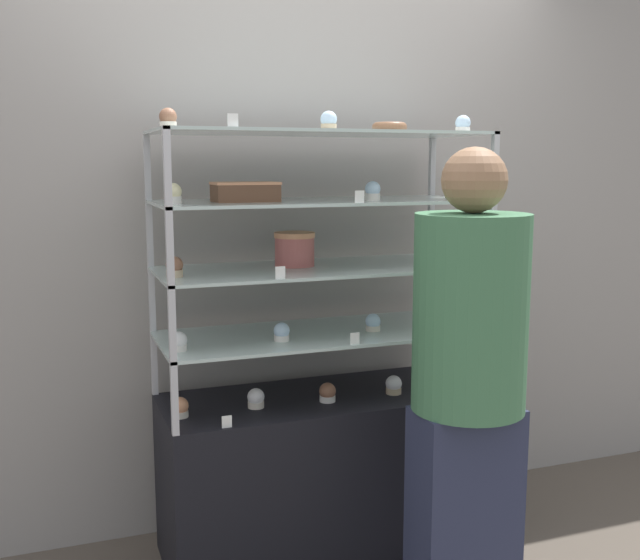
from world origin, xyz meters
name	(u,v)px	position (x,y,z in m)	size (l,w,h in m)	color
ground_plane	(320,548)	(0.00, 0.00, 0.00)	(20.00, 20.00, 0.00)	brown
back_wall	(288,231)	(0.00, 0.40, 1.30)	(8.00, 0.05, 2.60)	gray
display_base	(320,473)	(0.00, 0.00, 0.33)	(1.28, 0.52, 0.67)	black
display_riser_lower	(320,335)	(0.00, 0.00, 0.92)	(1.28, 0.52, 0.26)	#B7B7BC
display_riser_middle	(320,271)	(0.00, 0.00, 1.18)	(1.28, 0.52, 0.26)	#B7B7BC
display_riser_upper	(320,204)	(0.00, 0.00, 1.44)	(1.28, 0.52, 0.26)	#B7B7BC
display_riser_top	(320,135)	(0.00, 0.00, 1.71)	(1.28, 0.52, 0.26)	#B7B7BC
layer_cake_centerpiece	(295,249)	(-0.08, 0.06, 1.26)	(0.16, 0.16, 0.13)	#C66660
sheet_cake_frosted	(245,192)	(-0.30, -0.02, 1.49)	(0.24, 0.14, 0.07)	brown
cupcake_0	(180,408)	(-0.58, -0.07, 0.70)	(0.07, 0.07, 0.08)	beige
cupcake_1	(256,399)	(-0.29, -0.06, 0.70)	(0.07, 0.07, 0.08)	beige
cupcake_2	(328,393)	(0.00, -0.09, 0.70)	(0.07, 0.07, 0.08)	white
cupcake_3	(394,385)	(0.29, -0.08, 0.70)	(0.07, 0.07, 0.08)	#CCB28C
cupcake_4	(452,378)	(0.57, -0.08, 0.70)	(0.07, 0.07, 0.08)	beige
price_tag_0	(227,422)	(-0.44, -0.24, 0.69)	(0.04, 0.00, 0.04)	white
cupcake_5	(179,342)	(-0.58, -0.11, 0.96)	(0.06, 0.06, 0.07)	white
cupcake_6	(282,332)	(-0.19, -0.09, 0.96)	(0.06, 0.06, 0.07)	white
cupcake_7	(373,323)	(0.21, -0.06, 0.96)	(0.06, 0.06, 0.07)	beige
cupcake_8	(452,316)	(0.58, -0.04, 0.96)	(0.06, 0.06, 0.07)	beige
price_tag_1	(355,338)	(0.05, -0.24, 0.95)	(0.04, 0.00, 0.04)	white
cupcake_9	(174,267)	(-0.58, -0.06, 1.23)	(0.06, 0.06, 0.07)	#CCB28C
cupcake_10	(452,253)	(0.57, -0.05, 1.23)	(0.06, 0.06, 0.07)	white
price_tag_2	(280,273)	(-0.24, -0.24, 1.22)	(0.04, 0.00, 0.04)	white
cupcake_11	(173,194)	(-0.58, -0.07, 1.49)	(0.06, 0.06, 0.07)	white
cupcake_12	(373,191)	(0.19, -0.08, 1.49)	(0.06, 0.06, 0.07)	white
cupcake_13	(452,190)	(0.56, -0.04, 1.49)	(0.06, 0.06, 0.07)	#CCB28C
price_tag_3	(359,197)	(0.06, -0.24, 1.48)	(0.04, 0.00, 0.04)	white
cupcake_14	(168,119)	(-0.59, -0.07, 1.75)	(0.06, 0.06, 0.07)	beige
cupcake_15	(329,121)	(-0.01, -0.12, 1.75)	(0.06, 0.06, 0.07)	#CCB28C
cupcake_16	(463,125)	(0.59, -0.07, 1.75)	(0.06, 0.06, 0.07)	white
price_tag_4	(233,120)	(-0.40, -0.24, 1.74)	(0.04, 0.00, 0.04)	white
donut_glazed	(389,127)	(0.28, -0.04, 1.74)	(0.14, 0.14, 0.04)	brown
customer_figure	(468,376)	(0.31, -0.61, 0.88)	(0.39, 0.39, 1.65)	#282D47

